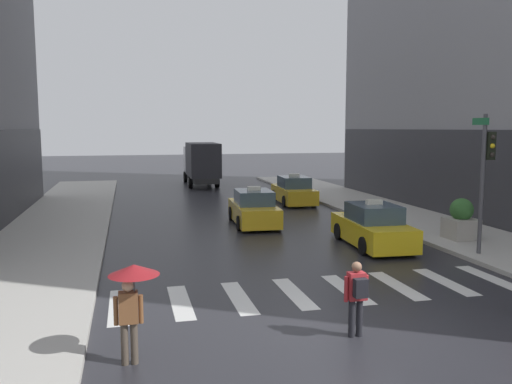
{
  "coord_description": "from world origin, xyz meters",
  "views": [
    {
      "loc": [
        -5.08,
        -10.28,
        4.47
      ],
      "look_at": [
        -0.63,
        8.0,
        2.19
      ],
      "focal_mm": 37.0,
      "sensor_mm": 36.0,
      "label": 1
    }
  ],
  "objects_px": {
    "taxi_lead": "(373,227)",
    "planter_near_corner": "(461,220)",
    "pedestrian_with_umbrella": "(132,287)",
    "box_truck": "(201,162)",
    "taxi_second": "(254,209)",
    "pedestrian_with_backpack": "(357,293)",
    "taxi_third": "(294,191)",
    "traffic_light_pole": "(486,164)"
  },
  "relations": [
    {
      "from": "taxi_third",
      "to": "pedestrian_with_umbrella",
      "type": "bearing_deg",
      "value": -115.69
    },
    {
      "from": "taxi_second",
      "to": "planter_near_corner",
      "type": "height_order",
      "value": "taxi_second"
    },
    {
      "from": "planter_near_corner",
      "to": "taxi_second",
      "type": "bearing_deg",
      "value": 141.04
    },
    {
      "from": "pedestrian_with_backpack",
      "to": "planter_near_corner",
      "type": "distance_m",
      "value": 11.17
    },
    {
      "from": "traffic_light_pole",
      "to": "taxi_third",
      "type": "distance_m",
      "value": 14.57
    },
    {
      "from": "taxi_lead",
      "to": "planter_near_corner",
      "type": "bearing_deg",
      "value": -3.52
    },
    {
      "from": "pedestrian_with_backpack",
      "to": "planter_near_corner",
      "type": "relative_size",
      "value": 1.03
    },
    {
      "from": "pedestrian_with_umbrella",
      "to": "taxi_third",
      "type": "bearing_deg",
      "value": 64.31
    },
    {
      "from": "taxi_third",
      "to": "box_truck",
      "type": "distance_m",
      "value": 11.79
    },
    {
      "from": "taxi_second",
      "to": "pedestrian_with_backpack",
      "type": "bearing_deg",
      "value": -94.08
    },
    {
      "from": "taxi_third",
      "to": "pedestrian_with_backpack",
      "type": "bearing_deg",
      "value": -103.98
    },
    {
      "from": "taxi_second",
      "to": "taxi_third",
      "type": "height_order",
      "value": "same"
    },
    {
      "from": "taxi_lead",
      "to": "planter_near_corner",
      "type": "xyz_separation_m",
      "value": [
        3.67,
        -0.23,
        0.15
      ]
    },
    {
      "from": "box_truck",
      "to": "pedestrian_with_backpack",
      "type": "distance_m",
      "value": 30.73
    },
    {
      "from": "traffic_light_pole",
      "to": "taxi_second",
      "type": "bearing_deg",
      "value": 127.98
    },
    {
      "from": "box_truck",
      "to": "planter_near_corner",
      "type": "height_order",
      "value": "box_truck"
    },
    {
      "from": "taxi_lead",
      "to": "taxi_second",
      "type": "relative_size",
      "value": 1.0
    },
    {
      "from": "planter_near_corner",
      "to": "taxi_third",
      "type": "bearing_deg",
      "value": 104.6
    },
    {
      "from": "traffic_light_pole",
      "to": "taxi_second",
      "type": "height_order",
      "value": "traffic_light_pole"
    },
    {
      "from": "taxi_third",
      "to": "pedestrian_with_backpack",
      "type": "xyz_separation_m",
      "value": [
        -4.9,
        -19.67,
        0.25
      ]
    },
    {
      "from": "taxi_third",
      "to": "traffic_light_pole",
      "type": "bearing_deg",
      "value": -80.76
    },
    {
      "from": "taxi_lead",
      "to": "pedestrian_with_umbrella",
      "type": "height_order",
      "value": "pedestrian_with_umbrella"
    },
    {
      "from": "taxi_lead",
      "to": "taxi_third",
      "type": "xyz_separation_m",
      "value": [
        0.58,
        11.63,
        0.0
      ]
    },
    {
      "from": "taxi_second",
      "to": "taxi_third",
      "type": "relative_size",
      "value": 1.0
    },
    {
      "from": "pedestrian_with_backpack",
      "to": "box_truck",
      "type": "bearing_deg",
      "value": 88.33
    },
    {
      "from": "taxi_second",
      "to": "pedestrian_with_umbrella",
      "type": "height_order",
      "value": "pedestrian_with_umbrella"
    },
    {
      "from": "pedestrian_with_backpack",
      "to": "taxi_second",
      "type": "bearing_deg",
      "value": 85.92
    },
    {
      "from": "pedestrian_with_umbrella",
      "to": "taxi_lead",
      "type": "bearing_deg",
      "value": 42.55
    },
    {
      "from": "taxi_second",
      "to": "planter_near_corner",
      "type": "relative_size",
      "value": 2.89
    },
    {
      "from": "taxi_lead",
      "to": "pedestrian_with_umbrella",
      "type": "xyz_separation_m",
      "value": [
        -8.98,
        -8.24,
        0.79
      ]
    },
    {
      "from": "taxi_third",
      "to": "taxi_second",
      "type": "bearing_deg",
      "value": -122.49
    },
    {
      "from": "box_truck",
      "to": "pedestrian_with_umbrella",
      "type": "xyz_separation_m",
      "value": [
        -5.56,
        -30.91,
        -0.34
      ]
    },
    {
      "from": "traffic_light_pole",
      "to": "pedestrian_with_umbrella",
      "type": "height_order",
      "value": "traffic_light_pole"
    },
    {
      "from": "taxi_third",
      "to": "planter_near_corner",
      "type": "distance_m",
      "value": 12.25
    },
    {
      "from": "traffic_light_pole",
      "to": "taxi_third",
      "type": "xyz_separation_m",
      "value": [
        -2.3,
        14.16,
        -2.53
      ]
    },
    {
      "from": "pedestrian_with_umbrella",
      "to": "pedestrian_with_backpack",
      "type": "height_order",
      "value": "pedestrian_with_umbrella"
    },
    {
      "from": "pedestrian_with_umbrella",
      "to": "planter_near_corner",
      "type": "height_order",
      "value": "pedestrian_with_umbrella"
    },
    {
      "from": "planter_near_corner",
      "to": "pedestrian_with_backpack",
      "type": "bearing_deg",
      "value": -135.6
    },
    {
      "from": "planter_near_corner",
      "to": "box_truck",
      "type": "bearing_deg",
      "value": 107.2
    },
    {
      "from": "taxi_lead",
      "to": "pedestrian_with_umbrella",
      "type": "distance_m",
      "value": 12.21
    },
    {
      "from": "traffic_light_pole",
      "to": "pedestrian_with_backpack",
      "type": "height_order",
      "value": "traffic_light_pole"
    },
    {
      "from": "traffic_light_pole",
      "to": "pedestrian_with_backpack",
      "type": "distance_m",
      "value": 9.35
    }
  ]
}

